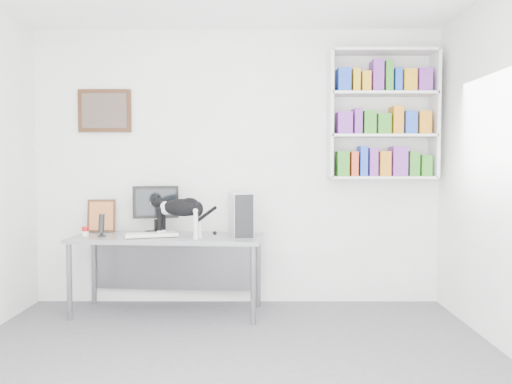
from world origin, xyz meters
TOP-DOWN VIEW (x-y plane):
  - room at (0.00, 0.00)m, footprint 4.01×4.01m
  - bookshelf at (1.40, 1.85)m, footprint 1.03×0.28m
  - wall_art at (-1.30, 1.97)m, footprint 0.52×0.04m
  - desk at (-0.62, 1.57)m, footprint 1.77×0.80m
  - monitor at (-0.77, 1.79)m, footprint 0.47×0.30m
  - keyboard at (-0.76, 1.50)m, footprint 0.51×0.32m
  - pc_tower at (0.04, 1.57)m, footprint 0.25×0.42m
  - speaker at (-1.22, 1.52)m, footprint 0.10×0.10m
  - leaning_print at (-1.31, 1.86)m, footprint 0.28×0.14m
  - soup_can at (-1.38, 1.55)m, footprint 0.08×0.08m
  - cat at (-0.48, 1.44)m, footprint 0.61×0.37m

SIDE VIEW (x-z plane):
  - desk at x=-0.62m, z-range 0.00..0.72m
  - keyboard at x=-0.76m, z-range 0.72..0.75m
  - soup_can at x=-1.38m, z-range 0.72..0.81m
  - speaker at x=-1.22m, z-range 0.72..0.93m
  - leaning_print at x=-1.31m, z-range 0.72..1.05m
  - cat at x=-0.48m, z-range 0.72..1.09m
  - pc_tower at x=0.04m, z-range 0.72..1.11m
  - monitor at x=-0.77m, z-range 0.72..1.18m
  - room at x=0.00m, z-range 0.00..2.70m
  - bookshelf at x=1.40m, z-range 1.23..2.47m
  - wall_art at x=-1.30m, z-range 1.69..2.11m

